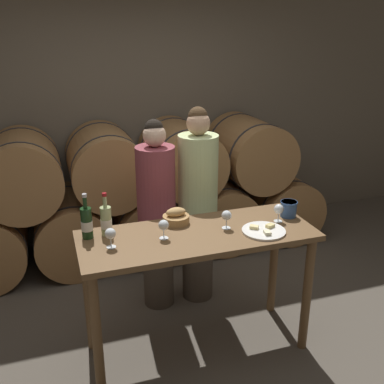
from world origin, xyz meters
TOP-DOWN VIEW (x-y plane):
  - ground_plane at (0.00, 0.00)m, footprint 10.00×10.00m
  - stone_wall_back at (0.00, 2.18)m, footprint 10.00×0.12m
  - barrel_stack at (-0.00, 1.60)m, footprint 3.73×0.91m
  - tasting_table at (0.00, 0.00)m, footprint 1.59×0.61m
  - person_left at (-0.12, 0.65)m, footprint 0.31×0.31m
  - person_right at (0.23, 0.65)m, footprint 0.32×0.32m
  - wine_bottle_red at (-0.70, 0.16)m, footprint 0.07×0.07m
  - wine_bottle_white at (-0.58, 0.17)m, footprint 0.07×0.07m
  - blue_crock at (0.72, 0.06)m, footprint 0.12×0.12m
  - bread_basket at (-0.09, 0.20)m, footprint 0.19×0.19m
  - cheese_plate at (0.43, -0.12)m, footprint 0.29×0.29m
  - wine_glass_far_left at (-0.58, -0.02)m, footprint 0.07×0.07m
  - wine_glass_left at (-0.24, -0.01)m, footprint 0.07×0.07m
  - wine_glass_center at (0.21, 0.01)m, footprint 0.07×0.07m
  - wine_glass_right at (0.60, 0.00)m, footprint 0.07×0.07m

SIDE VIEW (x-z plane):
  - ground_plane at x=0.00m, z-range 0.00..0.00m
  - barrel_stack at x=0.00m, z-range -0.04..1.30m
  - tasting_table at x=0.00m, z-range 0.32..1.24m
  - person_left at x=-0.12m, z-range 0.02..1.60m
  - person_right at x=0.23m, z-range 0.02..1.67m
  - cheese_plate at x=0.43m, z-range 0.92..0.95m
  - bread_basket at x=-0.09m, z-range 0.91..1.03m
  - blue_crock at x=0.72m, z-range 0.93..1.05m
  - wine_glass_far_left at x=-0.58m, z-range 0.95..1.08m
  - wine_glass_left at x=-0.24m, z-range 0.95..1.08m
  - wine_glass_center at x=0.21m, z-range 0.95..1.08m
  - wine_glass_right at x=0.60m, z-range 0.95..1.08m
  - wine_bottle_white at x=-0.58m, z-range 0.88..1.18m
  - wine_bottle_red at x=-0.70m, z-range 0.88..1.19m
  - stone_wall_back at x=0.00m, z-range 0.00..3.20m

